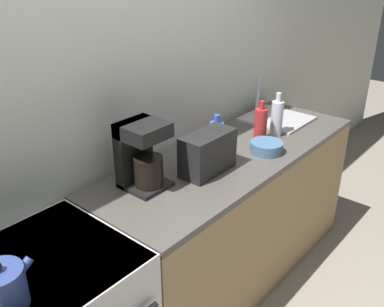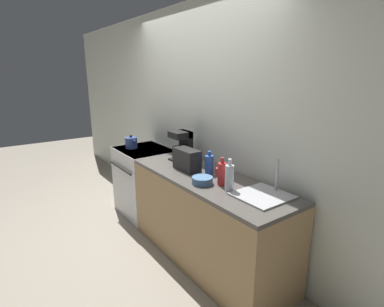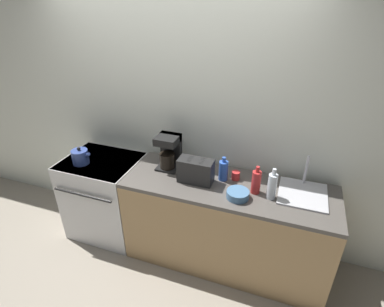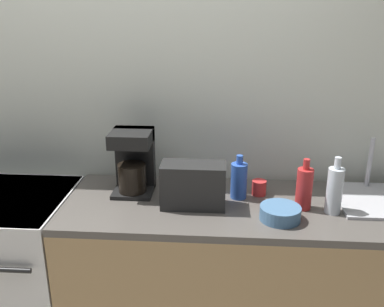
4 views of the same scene
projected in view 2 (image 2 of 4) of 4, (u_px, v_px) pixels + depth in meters
ground_plane at (148, 240)px, 3.41m from camera, size 12.00×12.00×0.00m
wall_back at (198, 121)px, 3.46m from camera, size 8.00×0.05×2.60m
stove at (145, 180)px, 3.98m from camera, size 0.75×0.66×0.89m
counter_block at (207, 219)px, 2.96m from camera, size 1.86×0.64×0.89m
kettle at (131, 143)px, 3.90m from camera, size 0.20×0.16×0.18m
toaster at (187, 160)px, 3.02m from camera, size 0.31×0.15×0.22m
coffee_maker at (182, 145)px, 3.34m from camera, size 0.20×0.21×0.33m
sink_tray at (263, 194)px, 2.40m from camera, size 0.39×0.41×0.28m
bottle_clear at (229, 177)px, 2.49m from camera, size 0.07×0.07×0.28m
bottle_red at (222, 174)px, 2.61m from camera, size 0.08×0.08×0.25m
bottle_blue at (209, 164)px, 2.91m from camera, size 0.08×0.08×0.23m
cup_red at (219, 172)px, 2.87m from camera, size 0.07×0.07×0.08m
bowl at (202, 180)px, 2.66m from camera, size 0.19×0.19×0.06m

